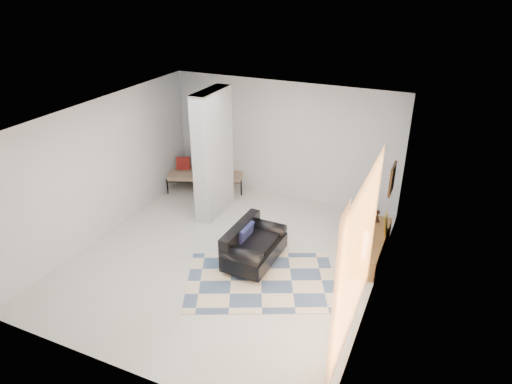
% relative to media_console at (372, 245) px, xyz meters
% --- Properties ---
extents(floor, '(6.00, 6.00, 0.00)m').
position_rel_media_console_xyz_m(floor, '(-2.52, -1.27, -0.20)').
color(floor, beige).
rests_on(floor, ground).
extents(ceiling, '(6.00, 6.00, 0.00)m').
position_rel_media_console_xyz_m(ceiling, '(-2.52, -1.27, 2.60)').
color(ceiling, white).
rests_on(ceiling, wall_back).
extents(wall_back, '(6.00, 0.00, 6.00)m').
position_rel_media_console_xyz_m(wall_back, '(-2.52, 1.73, 1.20)').
color(wall_back, silver).
rests_on(wall_back, ground).
extents(wall_front, '(6.00, 0.00, 6.00)m').
position_rel_media_console_xyz_m(wall_front, '(-2.52, -4.27, 1.20)').
color(wall_front, silver).
rests_on(wall_front, ground).
extents(wall_left, '(0.00, 6.00, 6.00)m').
position_rel_media_console_xyz_m(wall_left, '(-5.27, -1.27, 1.20)').
color(wall_left, silver).
rests_on(wall_left, ground).
extents(wall_right, '(0.00, 6.00, 6.00)m').
position_rel_media_console_xyz_m(wall_right, '(0.23, -1.27, 1.20)').
color(wall_right, silver).
rests_on(wall_right, ground).
extents(partition_column, '(0.35, 1.20, 2.80)m').
position_rel_media_console_xyz_m(partition_column, '(-3.62, 0.33, 1.20)').
color(partition_column, silver).
rests_on(partition_column, floor).
extents(hallway_door, '(0.85, 0.06, 2.04)m').
position_rel_media_console_xyz_m(hallway_door, '(-4.62, 1.69, 0.82)').
color(hallway_door, silver).
rests_on(hallway_door, floor).
extents(curtain, '(0.00, 2.55, 2.55)m').
position_rel_media_console_xyz_m(curtain, '(0.15, -2.42, 1.25)').
color(curtain, '#ED9A3E').
rests_on(curtain, wall_right).
extents(wall_art, '(0.04, 0.45, 0.55)m').
position_rel_media_console_xyz_m(wall_art, '(0.20, -0.00, 1.45)').
color(wall_art, '#37200F').
rests_on(wall_art, wall_right).
extents(media_console, '(0.45, 1.79, 0.80)m').
position_rel_media_console_xyz_m(media_console, '(0.00, 0.00, 0.00)').
color(media_console, brown).
rests_on(media_console, floor).
extents(loveseat, '(0.83, 1.38, 0.76)m').
position_rel_media_console_xyz_m(loveseat, '(-2.02, -1.17, 0.16)').
color(loveseat, silver).
rests_on(loveseat, floor).
extents(daybed, '(2.01, 1.40, 0.77)m').
position_rel_media_console_xyz_m(daybed, '(-4.45, 1.35, 0.21)').
color(daybed, black).
rests_on(daybed, floor).
extents(area_rug, '(3.11, 2.68, 0.01)m').
position_rel_media_console_xyz_m(area_rug, '(-1.62, -1.65, -0.20)').
color(area_rug, beige).
rests_on(area_rug, floor).
extents(cylinder_lamp, '(0.10, 0.10, 0.53)m').
position_rel_media_console_xyz_m(cylinder_lamp, '(-0.02, -0.78, 0.46)').
color(cylinder_lamp, silver).
rests_on(cylinder_lamp, media_console).
extents(bronze_figurine, '(0.15, 0.15, 0.25)m').
position_rel_media_console_xyz_m(bronze_figurine, '(-0.05, 0.63, 0.32)').
color(bronze_figurine, black).
rests_on(bronze_figurine, media_console).
extents(vase, '(0.20, 0.20, 0.21)m').
position_rel_media_console_xyz_m(vase, '(-0.05, -0.32, 0.30)').
color(vase, white).
rests_on(vase, media_console).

